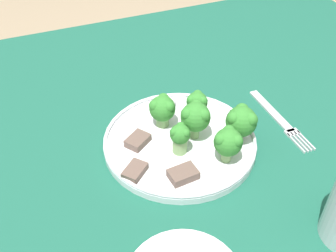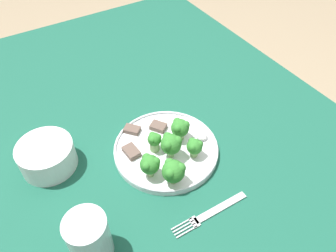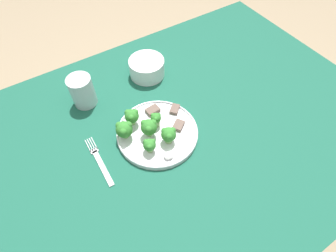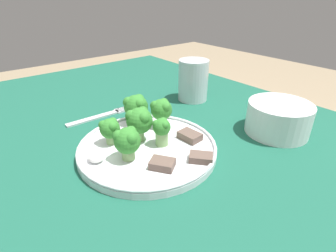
% 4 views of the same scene
% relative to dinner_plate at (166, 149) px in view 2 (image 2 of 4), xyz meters
% --- Properties ---
extents(table, '(1.40, 0.97, 0.77)m').
position_rel_dinner_plate_xyz_m(table, '(0.05, -0.02, -0.10)').
color(table, '#195642').
rests_on(table, ground_plane).
extents(dinner_plate, '(0.25, 0.25, 0.02)m').
position_rel_dinner_plate_xyz_m(dinner_plate, '(0.00, 0.00, 0.00)').
color(dinner_plate, white).
rests_on(dinner_plate, table).
extents(fork, '(0.02, 0.18, 0.00)m').
position_rel_dinner_plate_xyz_m(fork, '(-0.19, 0.01, -0.01)').
color(fork, silver).
rests_on(fork, table).
extents(cream_bowl, '(0.13, 0.13, 0.07)m').
position_rel_dinner_plate_xyz_m(cream_bowl, '(0.11, 0.25, 0.02)').
color(cream_bowl, white).
rests_on(cream_bowl, table).
extents(drinking_glass, '(0.08, 0.08, 0.11)m').
position_rel_dinner_plate_xyz_m(drinking_glass, '(-0.14, 0.25, 0.04)').
color(drinking_glass, silver).
rests_on(drinking_glass, table).
extents(broccoli_floret_near_rim_left, '(0.05, 0.04, 0.06)m').
position_rel_dinner_plate_xyz_m(broccoli_floret_near_rim_left, '(-0.05, 0.07, 0.04)').
color(broccoli_floret_near_rim_left, '#7FA866').
rests_on(broccoli_floret_near_rim_left, dinner_plate).
extents(broccoli_floret_center_left, '(0.05, 0.04, 0.06)m').
position_rel_dinner_plate_xyz_m(broccoli_floret_center_left, '(0.01, -0.05, 0.04)').
color(broccoli_floret_center_left, '#7FA866').
rests_on(broccoli_floret_center_left, dinner_plate).
extents(broccoli_floret_back_left, '(0.05, 0.05, 0.06)m').
position_rel_dinner_plate_xyz_m(broccoli_floret_back_left, '(-0.09, 0.04, 0.04)').
color(broccoli_floret_back_left, '#7FA866').
rests_on(broccoli_floret_back_left, dinner_plate).
extents(broccoli_floret_front_left, '(0.04, 0.04, 0.05)m').
position_rel_dinner_plate_xyz_m(broccoli_floret_front_left, '(-0.05, -0.05, 0.03)').
color(broccoli_floret_front_left, '#7FA866').
rests_on(broccoli_floret_front_left, dinner_plate).
extents(broccoli_floret_center_back, '(0.03, 0.03, 0.05)m').
position_rel_dinner_plate_xyz_m(broccoli_floret_center_back, '(0.01, 0.03, 0.04)').
color(broccoli_floret_center_back, '#7FA866').
rests_on(broccoli_floret_center_back, dinner_plate).
extents(broccoli_floret_mid_cluster, '(0.05, 0.05, 0.07)m').
position_rel_dinner_plate_xyz_m(broccoli_floret_mid_cluster, '(-0.03, 0.00, 0.05)').
color(broccoli_floret_mid_cluster, '#7FA866').
rests_on(broccoli_floret_mid_cluster, dinner_plate).
extents(meat_slice_front_slice, '(0.05, 0.05, 0.01)m').
position_rel_dinner_plate_xyz_m(meat_slice_front_slice, '(0.07, -0.01, 0.01)').
color(meat_slice_front_slice, brown).
rests_on(meat_slice_front_slice, dinner_plate).
extents(meat_slice_middle_slice, '(0.04, 0.03, 0.01)m').
position_rel_dinner_plate_xyz_m(meat_slice_middle_slice, '(0.03, 0.08, 0.01)').
color(meat_slice_middle_slice, brown).
rests_on(meat_slice_middle_slice, dinner_plate).
extents(meat_slice_rear_slice, '(0.05, 0.05, 0.01)m').
position_rel_dinner_plate_xyz_m(meat_slice_rear_slice, '(0.09, 0.04, 0.01)').
color(meat_slice_rear_slice, brown).
rests_on(meat_slice_rear_slice, dinner_plate).
extents(sauce_dollop, '(0.03, 0.03, 0.02)m').
position_rel_dinner_plate_xyz_m(sauce_dollop, '(-0.02, -0.09, 0.01)').
color(sauce_dollop, white).
rests_on(sauce_dollop, dinner_plate).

